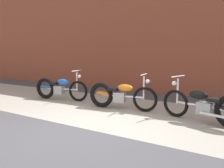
# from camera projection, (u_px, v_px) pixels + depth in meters

# --- Properties ---
(ground_plane) EXTENTS (80.00, 80.00, 0.00)m
(ground_plane) POSITION_uv_depth(u_px,v_px,m) (88.00, 130.00, 4.61)
(ground_plane) COLOR #47474C
(sidewalk_slab) EXTENTS (36.00, 3.50, 0.01)m
(sidewalk_slab) POSITION_uv_depth(u_px,v_px,m) (127.00, 111.00, 6.09)
(sidewalk_slab) COLOR #9E998E
(sidewalk_slab) RESTS_ON ground
(brick_building_wall) EXTENTS (36.00, 0.50, 5.10)m
(brick_building_wall) POSITION_uv_depth(u_px,v_px,m) (169.00, 28.00, 8.68)
(brick_building_wall) COLOR brown
(brick_building_wall) RESTS_ON ground
(motorcycle_blue) EXTENTS (1.99, 0.65, 1.03)m
(motorcycle_blue) POSITION_uv_depth(u_px,v_px,m) (57.00, 88.00, 7.65)
(motorcycle_blue) COLOR black
(motorcycle_blue) RESTS_ON ground
(motorcycle_orange) EXTENTS (2.00, 0.59, 1.03)m
(motorcycle_orange) POSITION_uv_depth(u_px,v_px,m) (117.00, 95.00, 6.33)
(motorcycle_orange) COLOR black
(motorcycle_orange) RESTS_ON ground
(motorcycle_black) EXTENTS (1.96, 0.77, 1.03)m
(motorcycle_black) POSITION_uv_depth(u_px,v_px,m) (208.00, 106.00, 4.95)
(motorcycle_black) COLOR black
(motorcycle_black) RESTS_ON ground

